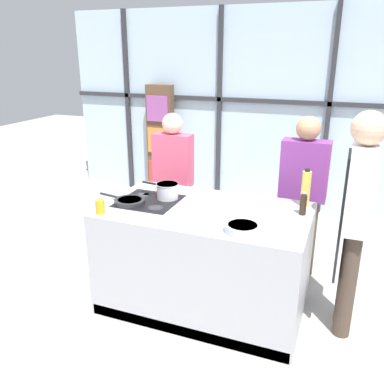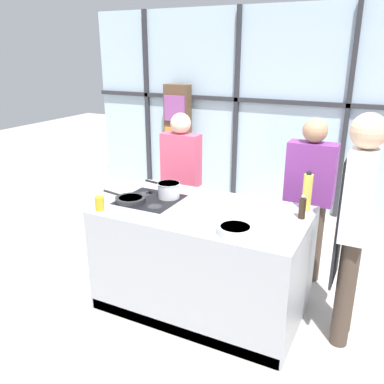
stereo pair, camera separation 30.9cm
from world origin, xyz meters
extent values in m
plane|color=#ADA89E|center=(0.00, 0.00, 0.00)|extent=(18.00, 18.00, 0.00)
cube|color=silver|center=(0.00, 2.79, 1.40)|extent=(6.40, 0.04, 2.80)
cube|color=#2D2D33|center=(0.00, 2.74, 1.54)|extent=(6.40, 0.06, 0.06)
cube|color=#2D2D33|center=(-2.30, 2.74, 1.40)|extent=(0.06, 0.06, 2.80)
cube|color=#2D2D33|center=(-0.77, 2.74, 1.40)|extent=(0.06, 0.06, 2.80)
cube|color=#2D2D33|center=(0.77, 2.74, 1.40)|extent=(0.06, 0.06, 2.80)
cube|color=brown|center=(-1.67, 2.61, 0.87)|extent=(0.41, 0.16, 1.73)
cube|color=red|center=(-1.67, 2.51, 0.38)|extent=(0.34, 0.03, 0.38)
cube|color=orange|center=(-1.67, 2.51, 0.90)|extent=(0.34, 0.03, 0.38)
cube|color=#994C93|center=(-1.67, 2.51, 1.38)|extent=(0.34, 0.03, 0.38)
cube|color=#A8AAB2|center=(0.00, 0.00, 0.47)|extent=(1.75, 1.02, 0.94)
cube|color=black|center=(-0.53, 0.00, 0.93)|extent=(0.52, 0.52, 0.01)
cube|color=black|center=(0.00, -0.49, 0.05)|extent=(1.71, 0.03, 0.10)
cylinder|color=#38383D|center=(-0.66, -0.12, 0.93)|extent=(0.13, 0.13, 0.01)
cylinder|color=#38383D|center=(-0.41, -0.12, 0.93)|extent=(0.13, 0.13, 0.01)
cylinder|color=#38383D|center=(-0.66, 0.12, 0.93)|extent=(0.13, 0.13, 0.01)
cylinder|color=#38383D|center=(-0.41, 0.12, 0.93)|extent=(0.13, 0.13, 0.01)
cylinder|color=#47382D|center=(1.19, 0.01, 0.45)|extent=(0.14, 0.14, 0.91)
cylinder|color=#47382D|center=(1.19, 0.20, 0.45)|extent=(0.14, 0.14, 0.91)
cube|color=white|center=(1.19, 0.11, 1.24)|extent=(0.19, 0.43, 0.65)
sphere|color=#D8AD8C|center=(1.19, 0.11, 1.69)|extent=(0.25, 0.25, 0.25)
cube|color=black|center=(1.09, 0.11, 1.00)|extent=(0.02, 0.36, 1.00)
cylinder|color=#232838|center=(-0.60, 0.90, 0.40)|extent=(0.14, 0.14, 0.79)
cylinder|color=#232838|center=(-0.80, 0.90, 0.40)|extent=(0.14, 0.14, 0.79)
cube|color=#DB4C6B|center=(-0.70, 0.90, 1.08)|extent=(0.42, 0.19, 0.57)
sphere|color=beige|center=(-0.70, 0.90, 1.48)|extent=(0.22, 0.22, 0.22)
cylinder|color=#47382D|center=(0.80, 0.90, 0.41)|extent=(0.15, 0.15, 0.82)
cylinder|color=#47382D|center=(0.60, 0.90, 0.41)|extent=(0.15, 0.15, 0.82)
cube|color=#7A3384|center=(0.70, 0.90, 1.11)|extent=(0.45, 0.20, 0.59)
sphere|color=tan|center=(0.70, 0.90, 1.52)|extent=(0.23, 0.23, 0.23)
cylinder|color=#232326|center=(-0.66, -0.12, 0.96)|extent=(0.27, 0.27, 0.04)
cylinder|color=#B26B2D|center=(-0.66, -0.12, 0.97)|extent=(0.21, 0.21, 0.01)
cylinder|color=#232326|center=(-0.90, -0.08, 0.97)|extent=(0.22, 0.06, 0.02)
cylinder|color=silver|center=(-0.41, 0.12, 1.01)|extent=(0.20, 0.20, 0.14)
cylinder|color=silver|center=(-0.41, 0.12, 1.07)|extent=(0.20, 0.20, 0.01)
cylinder|color=black|center=(-0.59, 0.15, 1.05)|extent=(0.18, 0.05, 0.02)
cylinder|color=white|center=(0.45, -0.07, 0.94)|extent=(0.23, 0.23, 0.01)
cylinder|color=silver|center=(0.41, -0.34, 0.97)|extent=(0.27, 0.27, 0.06)
cylinder|color=#4C4C51|center=(0.41, -0.34, 0.99)|extent=(0.22, 0.22, 0.01)
cylinder|color=#E0CC4C|center=(0.77, 0.38, 1.09)|extent=(0.08, 0.08, 0.31)
cylinder|color=black|center=(0.77, 0.38, 1.26)|extent=(0.04, 0.04, 0.02)
cylinder|color=#332319|center=(0.78, 0.18, 1.02)|extent=(0.05, 0.05, 0.17)
sphere|color=#B2B2B7|center=(0.78, 0.18, 1.12)|extent=(0.03, 0.03, 0.03)
cylinder|color=orange|center=(-0.77, -0.41, 1.00)|extent=(0.08, 0.08, 0.12)
camera|label=1|loc=(1.07, -3.03, 2.21)|focal=38.00mm
camera|label=2|loc=(1.35, -2.90, 2.21)|focal=38.00mm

